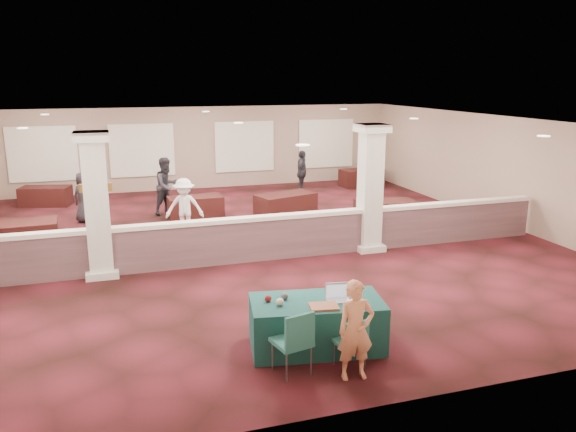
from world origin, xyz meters
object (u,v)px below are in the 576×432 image
object	(u,v)px
far_table_back_left	(46,196)
far_table_front_right	(385,212)
far_table_back_center	(196,207)
far_table_front_center	(286,206)
attendee_b	(184,207)
attendee_a	(167,186)
woman	(356,330)
conf_chair_side	(295,338)
far_table_front_left	(16,238)
conf_chair_main	(353,340)
attendee_c	(302,173)
attendee_d	(84,197)
far_table_back_right	(362,177)
near_table	(317,324)

from	to	relation	value
far_table_back_left	far_table_front_right	bearing A→B (deg)	-29.99
far_table_front_right	far_table_back_center	xyz separation A→B (m)	(-5.33, 2.47, -0.02)
far_table_front_center	attendee_b	xyz separation A→B (m)	(-3.30, -1.15, 0.43)
far_table_front_right	attendee_a	bearing A→B (deg)	151.85
woman	conf_chair_side	bearing A→B (deg)	163.01
far_table_front_center	attendee_b	distance (m)	3.52
far_table_front_left	far_table_back_center	bearing A→B (deg)	26.36
conf_chair_main	attendee_c	xyz separation A→B (m)	(3.50, 12.59, 0.34)
far_table_back_center	attendee_d	size ratio (longest dim) A/B	1.08
far_table_front_left	far_table_back_left	bearing A→B (deg)	88.42
conf_chair_side	far_table_front_center	distance (m)	9.71
far_table_back_left	far_table_back_right	xyz separation A→B (m)	(11.89, 0.00, 0.02)
conf_chair_side	woman	size ratio (longest dim) A/B	0.68
near_table	far_table_front_center	xyz separation A→B (m)	(2.14, 8.56, -0.03)
near_table	attendee_d	distance (m)	10.53
far_table_back_right	attendee_b	distance (m)	9.40
conf_chair_main	attendee_c	bearing A→B (deg)	68.38
attendee_a	attendee_d	distance (m)	2.53
far_table_front_right	attendee_d	xyz separation A→B (m)	(-8.61, 2.91, 0.42)
far_table_back_center	far_table_back_right	world-z (taller)	far_table_back_right
far_table_back_right	near_table	bearing A→B (deg)	-117.70
near_table	woman	size ratio (longest dim) A/B	1.42
far_table_front_left	far_table_front_center	distance (m)	7.72
woman	far_table_back_right	distance (m)	15.14
conf_chair_main	far_table_back_right	xyz separation A→B (m)	(6.37, 13.49, -0.15)
attendee_c	far_table_back_right	bearing A→B (deg)	-39.91
woman	far_table_back_left	world-z (taller)	woman
woman	attendee_c	bearing A→B (deg)	78.50
conf_chair_side	far_table_front_left	size ratio (longest dim) A/B	0.51
far_table_back_center	conf_chair_side	bearing A→B (deg)	-90.18
attendee_d	far_table_front_left	bearing A→B (deg)	93.53
conf_chair_side	far_table_back_left	xyz separation A→B (m)	(-4.64, 13.38, -0.27)
far_table_back_left	conf_chair_side	bearing A→B (deg)	-70.89
far_table_back_left	far_table_back_center	size ratio (longest dim) A/B	0.97
far_table_back_right	far_table_front_right	bearing A→B (deg)	-108.15
far_table_front_right	conf_chair_main	bearing A→B (deg)	-120.14
far_table_front_left	attendee_c	bearing A→B (deg)	27.60
attendee_a	attendee_c	size ratio (longest dim) A/B	1.11
woman	attendee_a	bearing A→B (deg)	102.01
conf_chair_main	far_table_back_right	distance (m)	14.92
conf_chair_main	far_table_front_right	size ratio (longest dim) A/B	0.47
attendee_a	conf_chair_side	bearing A→B (deg)	-119.09
woman	attendee_b	size ratio (longest dim) A/B	0.93
conf_chair_side	far_table_back_center	bearing A→B (deg)	76.63
woman	attendee_d	world-z (taller)	attendee_d
conf_chair_side	far_table_back_left	size ratio (longest dim) A/B	0.63
far_table_front_center	attendee_d	bearing A→B (deg)	168.48
far_table_back_right	far_table_back_left	bearing A→B (deg)	180.00
far_table_front_left	attendee_d	size ratio (longest dim) A/B	1.27
attendee_b	attendee_d	world-z (taller)	attendee_b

